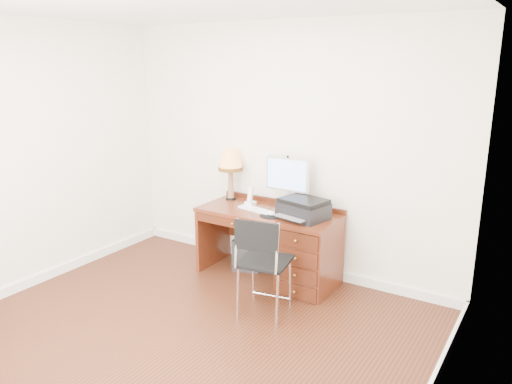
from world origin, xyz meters
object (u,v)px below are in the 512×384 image
Objects in this scene: desk at (295,247)px; equipment_box at (249,253)px; monitor at (287,177)px; chair at (261,256)px; printer at (303,209)px; phone at (250,200)px; leg_lamp at (230,163)px.

equipment_box is at bearing 171.42° from desk.
monitor reaches higher than desk.
desk is at bearing 82.06° from chair.
monitor is at bearing 161.52° from printer.
printer is 0.71m from phone.
desk is 0.73m from monitor.
desk is 0.77m from chair.
chair is 1.15m from equipment_box.
monitor is 1.08× the size of printer.
monitor is 1.56× the size of equipment_box.
printer is (0.28, -0.17, -0.25)m from monitor.
leg_lamp is 2.84× the size of phone.
desk is at bearing -37.89° from monitor.
monitor is 1.06m from chair.
chair is at bearing -75.80° from monitor.
printer and chair have the same top height.
desk is 7.45× the size of phone.
printer is at bearing -30.44° from monitor.
printer is 0.55× the size of chair.
chair is at bearing -43.64° from leg_lamp.
leg_lamp is 1.59× the size of equipment_box.
monitor is 1.03m from equipment_box.
equipment_box is (-0.73, 0.12, -0.67)m from printer.
chair is at bearing -87.10° from desk.
phone is 0.63m from equipment_box.
monitor is 0.59× the size of chair.
phone is at bearing -14.71° from leg_lamp.
equipment_box is (-0.68, 0.85, -0.40)m from chair.
equipment_box is at bearing 117.76° from chair.
printer is (0.10, -0.02, 0.44)m from desk.
printer is at bearing -0.38° from phone.
leg_lamp reaches higher than phone.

